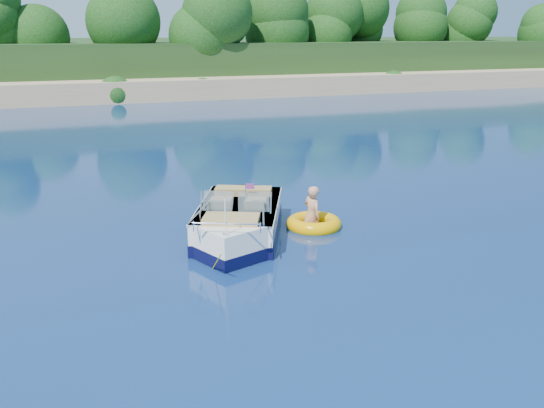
% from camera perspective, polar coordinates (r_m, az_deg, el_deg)
% --- Properties ---
extents(ground, '(160.00, 160.00, 0.00)m').
position_cam_1_polar(ground, '(11.56, 5.16, -8.80)').
color(ground, '#091941').
rests_on(ground, ground).
extents(shoreline, '(170.00, 59.00, 6.00)m').
position_cam_1_polar(shoreline, '(73.42, -17.75, 12.12)').
color(shoreline, '#9F805C').
rests_on(shoreline, ground).
extents(treeline, '(150.00, 7.12, 8.19)m').
position_cam_1_polar(treeline, '(50.64, -16.31, 16.07)').
color(treeline, black).
rests_on(treeline, ground).
extents(motorboat, '(3.27, 4.94, 1.77)m').
position_cam_1_polar(motorboat, '(14.60, -3.24, -1.99)').
color(motorboat, white).
rests_on(motorboat, ground).
extents(tow_tube, '(1.57, 1.57, 0.37)m').
position_cam_1_polar(tow_tube, '(15.53, 3.96, -1.86)').
color(tow_tube, '#F7AA00').
rests_on(tow_tube, ground).
extents(boy, '(0.59, 0.92, 1.68)m').
position_cam_1_polar(boy, '(15.50, 3.66, -2.26)').
color(boy, tan).
rests_on(boy, ground).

